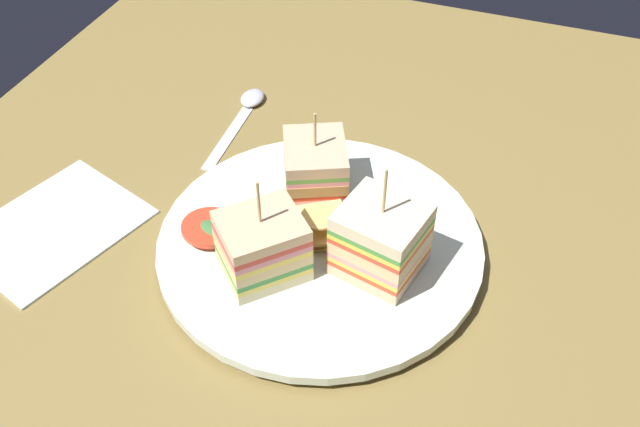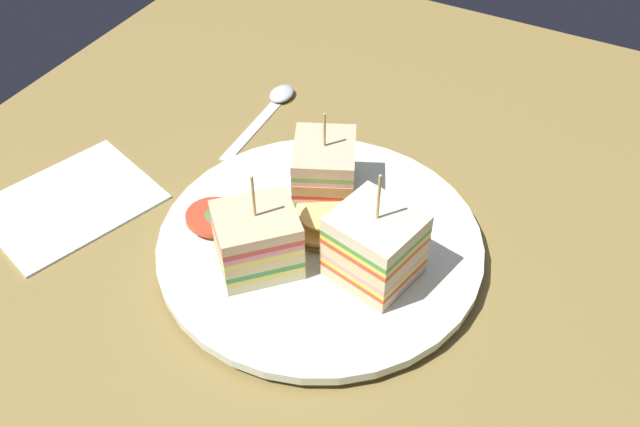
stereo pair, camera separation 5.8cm
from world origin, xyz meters
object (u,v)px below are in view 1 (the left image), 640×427
Objects in this scene: sandwich_wedge_2 at (380,240)px; chip_pile at (318,220)px; plate at (320,244)px; sandwich_wedge_1 at (263,246)px; spoon at (246,109)px; sandwich_wedge_0 at (315,170)px; napkin at (54,226)px.

chip_pile is (-2.19, -6.10, -1.84)cm from sandwich_wedge_2.
sandwich_wedge_1 reaches higher than plate.
plate is at bearing -141.10° from spoon.
chip_pile is (4.45, 1.92, -1.49)cm from sandwich_wedge_0.
sandwich_wedge_1 is (4.92, -3.06, 3.45)cm from plate.
sandwich_wedge_1 reaches higher than spoon.
sandwich_wedge_1 is (10.19, -0.66, 0.00)cm from sandwich_wedge_0.
spoon is at bearing 73.30° from sandwich_wedge_1.
sandwich_wedge_2 is (-3.55, 8.68, 0.35)cm from sandwich_wedge_1.
sandwich_wedge_1 is 21.09cm from napkin.
plate is at bearing -0.27° from sandwich_wedge_0.
sandwich_wedge_0 is 0.61× the size of napkin.
chip_pile is 21.70cm from spoon.
sandwich_wedge_2 is at bearing -22.92° from sandwich_wedge_1.
sandwich_wedge_1 is at bearing -24.22° from chip_pile.
spoon is at bearing -157.59° from sandwich_wedge_0.
napkin is (0.73, -20.65, -4.23)cm from sandwich_wedge_1.
napkin is (22.50, -8.84, -0.14)cm from spoon.
sandwich_wedge_0 is at bearing 117.12° from napkin.
spoon is at bearing -138.08° from chip_pile.
plate is 3.14× the size of sandwich_wedge_0.
napkin is at bearing 136.84° from sandwich_wedge_1.
plate is 6.74cm from sandwich_wedge_0.
spoon is 24.18cm from napkin.
sandwich_wedge_0 is 1.22× the size of chip_pile.
sandwich_wedge_1 is at bearing -154.04° from spoon.
sandwich_wedge_0 is at bearing -156.63° from chip_pile.
sandwich_wedge_1 is 6.48cm from chip_pile.
plate is 6.75cm from sandwich_wedge_1.
sandwich_wedge_0 is 5.07cm from chip_pile.
spoon is (-11.58, -12.47, -4.08)cm from sandwich_wedge_0.
sandwich_wedge_2 is 27.78cm from spoon.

